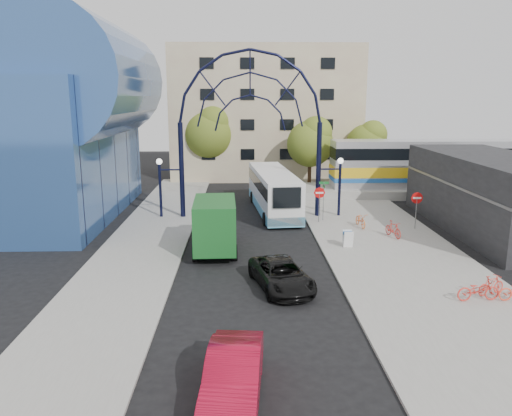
{
  "coord_description": "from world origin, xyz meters",
  "views": [
    {
      "loc": [
        -0.66,
        -22.09,
        8.82
      ],
      "look_at": [
        0.18,
        6.0,
        2.51
      ],
      "focal_mm": 35.0,
      "sensor_mm": 36.0,
      "label": 1
    }
  ],
  "objects_px": {
    "train_car": "(470,163)",
    "green_truck": "(215,224)",
    "sandwich_board": "(348,237)",
    "bike_far_b": "(491,285)",
    "do_not_enter_sign": "(417,202)",
    "city_bus": "(273,191)",
    "bike_near_b": "(393,229)",
    "red_sedan": "(233,375)",
    "stop_sign": "(319,196)",
    "tree_north_b": "(210,131)",
    "tree_north_c": "(368,142)",
    "gateway_arch": "(250,100)",
    "bike_near_a": "(361,220)",
    "black_suv": "(281,275)",
    "tree_north_a": "(312,141)",
    "street_name_sign": "(324,192)"
  },
  "relations": [
    {
      "from": "street_name_sign",
      "to": "sandwich_board",
      "type": "distance_m",
      "value": 6.78
    },
    {
      "from": "red_sedan",
      "to": "bike_far_b",
      "type": "relative_size",
      "value": 3.03
    },
    {
      "from": "gateway_arch",
      "to": "tree_north_c",
      "type": "relative_size",
      "value": 2.1
    },
    {
      "from": "train_car",
      "to": "gateway_arch",
      "type": "bearing_deg",
      "value": -158.2
    },
    {
      "from": "do_not_enter_sign",
      "to": "tree_north_b",
      "type": "bearing_deg",
      "value": 126.74
    },
    {
      "from": "green_truck",
      "to": "bike_near_b",
      "type": "bearing_deg",
      "value": 8.54
    },
    {
      "from": "green_truck",
      "to": "bike_near_a",
      "type": "height_order",
      "value": "green_truck"
    },
    {
      "from": "red_sedan",
      "to": "bike_near_b",
      "type": "relative_size",
      "value": 2.7
    },
    {
      "from": "train_car",
      "to": "green_truck",
      "type": "distance_m",
      "value": 27.43
    },
    {
      "from": "do_not_enter_sign",
      "to": "street_name_sign",
      "type": "bearing_deg",
      "value": 155.84
    },
    {
      "from": "stop_sign",
      "to": "train_car",
      "type": "distance_m",
      "value": 18.22
    },
    {
      "from": "train_car",
      "to": "green_truck",
      "type": "relative_size",
      "value": 3.97
    },
    {
      "from": "do_not_enter_sign",
      "to": "tree_north_c",
      "type": "xyz_separation_m",
      "value": [
        1.12,
        17.93,
        2.3
      ]
    },
    {
      "from": "train_car",
      "to": "bike_near_b",
      "type": "relative_size",
      "value": 14.74
    },
    {
      "from": "black_suv",
      "to": "bike_near_b",
      "type": "relative_size",
      "value": 2.8
    },
    {
      "from": "stop_sign",
      "to": "street_name_sign",
      "type": "distance_m",
      "value": 0.74
    },
    {
      "from": "stop_sign",
      "to": "tree_north_b",
      "type": "distance_m",
      "value": 20.18
    },
    {
      "from": "stop_sign",
      "to": "sandwich_board",
      "type": "relative_size",
      "value": 2.53
    },
    {
      "from": "train_car",
      "to": "black_suv",
      "type": "height_order",
      "value": "train_car"
    },
    {
      "from": "black_suv",
      "to": "bike_near_b",
      "type": "height_order",
      "value": "black_suv"
    },
    {
      "from": "bike_near_a",
      "to": "train_car",
      "type": "bearing_deg",
      "value": 36.32
    },
    {
      "from": "tree_north_a",
      "to": "bike_near_b",
      "type": "xyz_separation_m",
      "value": [
        2.78,
        -17.93,
        -3.97
      ]
    },
    {
      "from": "sandwich_board",
      "to": "bike_far_b",
      "type": "height_order",
      "value": "sandwich_board"
    },
    {
      "from": "city_bus",
      "to": "red_sedan",
      "type": "xyz_separation_m",
      "value": [
        -2.75,
        -24.6,
        -0.9
      ]
    },
    {
      "from": "sandwich_board",
      "to": "tree_north_a",
      "type": "xyz_separation_m",
      "value": [
        0.52,
        19.95,
        3.86
      ]
    },
    {
      "from": "black_suv",
      "to": "sandwich_board",
      "type": "bearing_deg",
      "value": 40.35
    },
    {
      "from": "tree_north_c",
      "to": "gateway_arch",
      "type": "bearing_deg",
      "value": -131.04
    },
    {
      "from": "do_not_enter_sign",
      "to": "gateway_arch",
      "type": "bearing_deg",
      "value": 160.01
    },
    {
      "from": "bike_near_b",
      "to": "train_car",
      "type": "bearing_deg",
      "value": 34.49
    },
    {
      "from": "street_name_sign",
      "to": "green_truck",
      "type": "bearing_deg",
      "value": -138.01
    },
    {
      "from": "do_not_enter_sign",
      "to": "city_bus",
      "type": "distance_m",
      "value": 10.89
    },
    {
      "from": "city_bus",
      "to": "bike_near_a",
      "type": "bearing_deg",
      "value": -48.4
    },
    {
      "from": "sandwich_board",
      "to": "bike_far_b",
      "type": "bearing_deg",
      "value": -56.61
    },
    {
      "from": "red_sedan",
      "to": "bike_near_b",
      "type": "distance_m",
      "value": 19.43
    },
    {
      "from": "city_bus",
      "to": "bike_near_b",
      "type": "distance_m",
      "value": 10.62
    },
    {
      "from": "stop_sign",
      "to": "tree_north_a",
      "type": "relative_size",
      "value": 0.36
    },
    {
      "from": "tree_north_b",
      "to": "bike_far_b",
      "type": "distance_m",
      "value": 34.81
    },
    {
      "from": "tree_north_c",
      "to": "bike_near_b",
      "type": "distance_m",
      "value": 20.51
    },
    {
      "from": "street_name_sign",
      "to": "train_car",
      "type": "bearing_deg",
      "value": 32.42
    },
    {
      "from": "gateway_arch",
      "to": "green_truck",
      "type": "bearing_deg",
      "value": -105.24
    },
    {
      "from": "gateway_arch",
      "to": "train_car",
      "type": "relative_size",
      "value": 0.54
    },
    {
      "from": "city_bus",
      "to": "stop_sign",
      "type": "bearing_deg",
      "value": -57.51
    },
    {
      "from": "tree_north_a",
      "to": "tree_north_c",
      "type": "relative_size",
      "value": 1.08
    },
    {
      "from": "bike_near_a",
      "to": "tree_north_b",
      "type": "bearing_deg",
      "value": 114.38
    },
    {
      "from": "black_suv",
      "to": "bike_near_b",
      "type": "xyz_separation_m",
      "value": [
        7.71,
        8.08,
        -0.03
      ]
    },
    {
      "from": "tree_north_b",
      "to": "city_bus",
      "type": "relative_size",
      "value": 0.68
    },
    {
      "from": "sandwich_board",
      "to": "tree_north_b",
      "type": "height_order",
      "value": "tree_north_b"
    },
    {
      "from": "black_suv",
      "to": "street_name_sign",
      "type": "bearing_deg",
      "value": 58.86
    },
    {
      "from": "city_bus",
      "to": "red_sedan",
      "type": "distance_m",
      "value": 24.77
    },
    {
      "from": "tree_north_b",
      "to": "bike_near_a",
      "type": "height_order",
      "value": "tree_north_b"
    }
  ]
}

